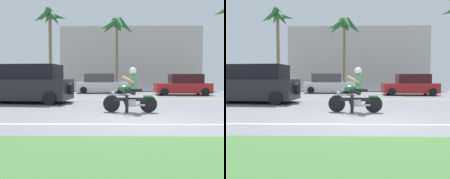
# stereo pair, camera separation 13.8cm
# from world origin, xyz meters

# --- Properties ---
(ground) EXTENTS (56.00, 30.00, 0.04)m
(ground) POSITION_xyz_m (0.00, 3.00, -0.02)
(ground) COLOR slate
(grass_median) EXTENTS (56.00, 3.80, 0.06)m
(grass_median) POSITION_xyz_m (0.00, -4.10, 0.03)
(grass_median) COLOR #3D6B33
(grass_median) RESTS_ON ground
(lane_line_near) EXTENTS (50.40, 0.12, 0.01)m
(lane_line_near) POSITION_xyz_m (0.00, -0.54, 0.00)
(lane_line_near) COLOR silver
(lane_line_near) RESTS_ON ground
(lane_line_far) EXTENTS (50.40, 0.12, 0.01)m
(lane_line_far) POSITION_xyz_m (0.00, 7.56, 0.00)
(lane_line_far) COLOR yellow
(lane_line_far) RESTS_ON ground
(motorcyclist) EXTENTS (2.02, 0.66, 1.69)m
(motorcyclist) POSITION_xyz_m (-0.39, 1.93, 0.72)
(motorcyclist) COLOR black
(motorcyclist) RESTS_ON ground
(suv_nearby) EXTENTS (4.85, 2.59, 1.98)m
(suv_nearby) POSITION_xyz_m (-5.56, 5.48, 0.96)
(suv_nearby) COLOR #232328
(suv_nearby) RESTS_ON ground
(parked_car_0) EXTENTS (4.50, 2.15, 1.56)m
(parked_car_0) POSITION_xyz_m (-7.25, 12.54, 0.73)
(parked_car_0) COLOR beige
(parked_car_0) RESTS_ON ground
(parked_car_1) EXTENTS (4.37, 2.05, 1.65)m
(parked_car_1) POSITION_xyz_m (-2.21, 13.96, 0.76)
(parked_car_1) COLOR white
(parked_car_1) RESTS_ON ground
(parked_car_2) EXTENTS (4.08, 1.97, 1.57)m
(parked_car_2) POSITION_xyz_m (4.13, 11.60, 0.73)
(parked_car_2) COLOR #AD1E1E
(parked_car_2) RESTS_ON ground
(palm_tree_1) EXTENTS (3.31, 3.41, 6.62)m
(palm_tree_1) POSITION_xyz_m (-0.90, 14.74, 5.61)
(palm_tree_1) COLOR brown
(palm_tree_1) RESTS_ON ground
(palm_tree_2) EXTENTS (3.31, 3.18, 7.74)m
(palm_tree_2) POSITION_xyz_m (-7.08, 15.90, 6.49)
(palm_tree_2) COLOR #846B4C
(palm_tree_2) RESTS_ON ground
(building_far) EXTENTS (14.94, 4.00, 6.71)m
(building_far) POSITION_xyz_m (0.60, 21.00, 3.36)
(building_far) COLOR #BCB7AD
(building_far) RESTS_ON ground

